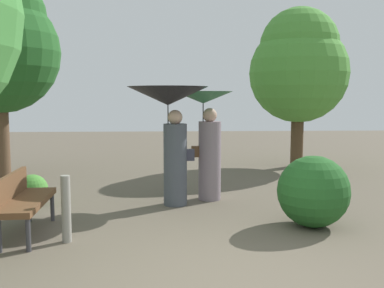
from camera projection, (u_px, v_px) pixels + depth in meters
name	position (u px, v px, depth m)	size (l,w,h in m)	color
ground_plane	(213.00, 286.00, 4.32)	(40.00, 40.00, 0.00)	brown
person_left	(170.00, 115.00, 7.45)	(1.38, 1.38, 2.05)	#474C56
person_right	(206.00, 129.00, 7.89)	(1.06, 1.06, 1.97)	gray
park_bench	(21.00, 198.00, 5.88)	(0.56, 1.52, 0.83)	#38383D
tree_near_right	(299.00, 65.00, 11.54)	(2.61, 2.61, 4.22)	#4C3823
bush_path_left	(313.00, 191.00, 6.27)	(1.04, 1.04, 1.04)	#235B23
bush_path_right	(32.00, 190.00, 7.58)	(0.53, 0.53, 0.53)	#4C9338
path_marker_post	(66.00, 209.00, 5.61)	(0.12, 0.12, 0.87)	gray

